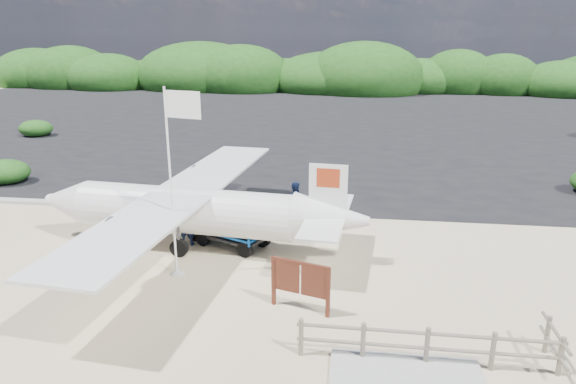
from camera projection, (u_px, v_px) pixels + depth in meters
name	position (u px, v px, depth m)	size (l,w,h in m)	color
ground	(230.00, 262.00, 17.77)	(160.00, 160.00, 0.00)	beige
asphalt_apron	(309.00, 120.00, 46.15)	(90.00, 50.00, 0.04)	#B2B2B2
lagoon	(17.00, 233.00, 20.31)	(9.00, 7.00, 0.40)	#B2B2B2
vegetation_band	(326.00, 90.00, 69.81)	(124.00, 8.00, 4.40)	#B2B2B2
fence	(425.00, 364.00, 12.29)	(6.40, 2.00, 1.10)	#B2B2B2
baggage_cart	(233.00, 246.00, 19.10)	(2.74, 1.57, 1.37)	#0C52B8
flagpole	(177.00, 274.00, 16.88)	(1.22, 0.51, 6.09)	white
signboard	(300.00, 310.00, 14.67)	(1.90, 0.18, 1.56)	#5A2819
crew_a	(186.00, 220.00, 18.96)	(0.69, 0.45, 1.90)	#121E43
crew_b	(295.00, 202.00, 21.35)	(0.83, 0.65, 1.72)	#121E43
aircraft_large	(432.00, 147.00, 35.57)	(14.71, 14.71, 4.41)	#B2B2B2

